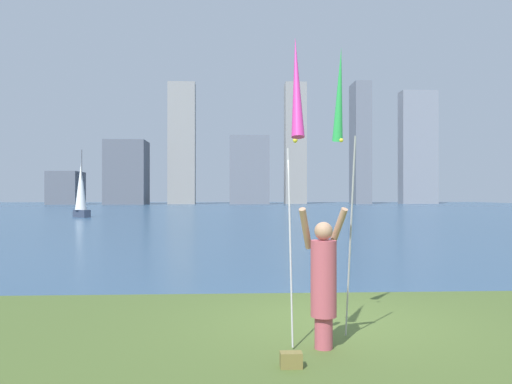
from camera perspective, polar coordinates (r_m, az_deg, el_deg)
ground at (r=59.31m, az=-1.35°, el=-2.22°), size 120.00×138.00×0.12m
person at (r=7.02m, az=7.34°, el=-9.36°), size 0.68×0.50×1.85m
kite_flag_left at (r=6.59m, az=4.40°, el=10.57°), size 0.16×1.17×3.98m
kite_flag_right at (r=8.03m, az=9.07°, el=9.74°), size 0.16×1.22×4.18m
bag at (r=6.43m, az=3.84°, el=-17.74°), size 0.26×0.16×0.18m
sailboat_4 at (r=47.90m, az=-18.49°, el=0.11°), size 1.81×1.81×5.85m
skyline_tower_0 at (r=107.62m, az=-19.96°, el=0.41°), size 5.64×7.37×6.31m
skyline_tower_1 at (r=104.94m, az=-13.86°, el=2.05°), size 7.72×7.63×12.30m
skyline_tower_2 at (r=104.67m, az=-8.07°, el=5.25°), size 5.31×3.06×23.92m
skyline_tower_3 at (r=102.34m, az=-0.73°, el=2.41°), size 7.70×3.02×13.38m
skyline_tower_4 at (r=107.17m, az=4.29°, el=5.28°), size 4.28×3.39×24.52m
skyline_tower_5 at (r=107.71m, az=11.27°, el=5.18°), size 3.20×5.98×24.23m
skyline_tower_6 at (r=112.16m, az=17.19°, el=4.63°), size 7.23×3.46×22.92m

